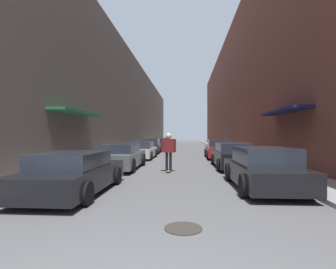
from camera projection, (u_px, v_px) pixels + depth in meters
name	position (u px, v px, depth m)	size (l,w,h in m)	color
ground	(183.00, 151.00, 28.48)	(147.22, 147.22, 0.00)	#515154
curb_strip_left	(148.00, 147.00, 35.51)	(1.80, 66.92, 0.12)	gray
curb_strip_right	(220.00, 147.00, 34.80)	(1.80, 66.92, 0.12)	gray
building_row_left	(127.00, 107.00, 35.72)	(4.90, 66.92, 11.03)	#564C47
building_row_right	(242.00, 92.00, 34.60)	(4.90, 66.92, 14.89)	brown
parked_car_left_0	(74.00, 173.00, 7.71)	(1.97, 4.47, 1.22)	black
parked_car_left_1	(122.00, 157.00, 13.16)	(1.87, 4.63, 1.28)	#515459
parked_car_left_2	(141.00, 150.00, 18.84)	(1.92, 4.17, 1.25)	#B7B7BC
parked_car_left_3	(151.00, 146.00, 24.41)	(1.88, 4.19, 1.35)	#232326
parked_car_left_4	(157.00, 144.00, 29.59)	(1.89, 4.27, 1.29)	#232326
parked_car_left_5	(162.00, 143.00, 34.79)	(2.06, 4.54, 1.34)	#515459
parked_car_right_0	(263.00, 169.00, 8.33)	(1.92, 4.24, 1.32)	black
parked_car_right_1	(232.00, 156.00, 13.59)	(1.87, 4.65, 1.31)	black
parked_car_right_2	(219.00, 149.00, 19.12)	(1.85, 4.50, 1.38)	maroon
skateboarder	(169.00, 148.00, 12.10)	(0.69, 0.78, 1.80)	brown
manhole_cover	(183.00, 228.00, 4.79)	(0.70, 0.70, 0.02)	#332D28
traffic_light	(224.00, 128.00, 30.27)	(0.16, 0.22, 3.88)	#2D2D2D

